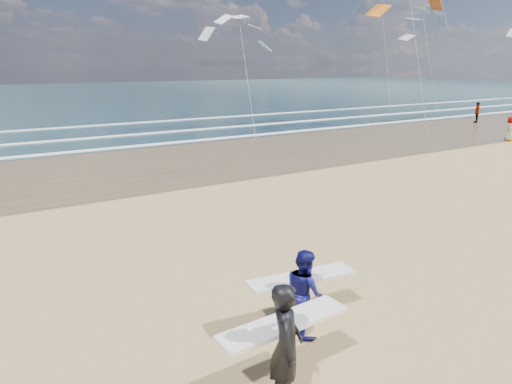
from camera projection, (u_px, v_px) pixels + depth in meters
wet_sand_strip at (367, 138)px, 31.58m from camera, size 220.00×12.00×0.01m
ocean at (134, 94)px, 75.98m from camera, size 220.00×100.00×0.02m
foam_breakers at (284, 122)px, 39.87m from camera, size 220.00×11.70×0.05m
surfer_near at (286, 344)px, 6.69m from camera, size 2.22×1.09×1.99m
surfer_far at (304, 290)px, 8.60m from camera, size 2.25×1.21×1.68m
beachgoer_0 at (510, 129)px, 30.02m from camera, size 0.94×0.81×1.61m
beachgoer_1 at (477, 112)px, 39.31m from camera, size 1.05×1.02×1.77m
kite_0 at (414, 28)px, 33.00m from camera, size 7.25×4.90×12.49m
kite_1 at (245, 60)px, 32.69m from camera, size 5.79×4.74×9.38m
kite_2 at (427, 44)px, 47.40m from camera, size 6.85×4.85×11.70m
kite_5 at (384, 36)px, 50.74m from camera, size 4.74×4.62×15.21m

